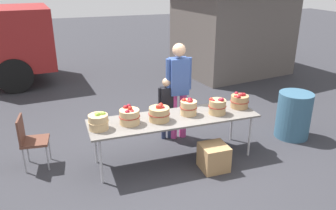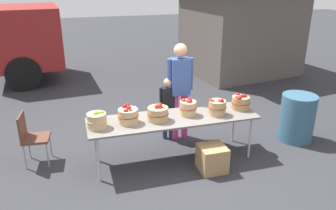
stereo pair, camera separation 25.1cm
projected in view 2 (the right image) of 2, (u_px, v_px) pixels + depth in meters
ground_plane at (173, 159)px, 5.60m from camera, size 40.00×40.00×0.00m
market_table at (173, 120)px, 5.33m from camera, size 2.70×0.76×0.75m
apple_basket_green_0 at (97, 120)px, 4.94m from camera, size 0.30×0.30×0.27m
apple_basket_red_0 at (128, 115)px, 5.09m from camera, size 0.32×0.32×0.28m
apple_basket_red_1 at (158, 113)px, 5.18m from camera, size 0.34×0.34×0.27m
apple_basket_red_2 at (188, 107)px, 5.38m from camera, size 0.28×0.28×0.29m
apple_basket_red_3 at (217, 107)px, 5.39m from camera, size 0.29×0.29×0.29m
apple_basket_red_4 at (241, 102)px, 5.63m from camera, size 0.31×0.31×0.27m
vendor_adult at (180, 84)px, 5.95m from camera, size 0.47×0.25×1.77m
child_customer at (168, 104)px, 6.05m from camera, size 0.31×0.17×1.17m
food_kiosk at (242, 27)px, 10.02m from camera, size 3.92×3.43×2.74m
folding_chair at (31, 135)px, 5.29m from camera, size 0.44×0.44×0.86m
trash_barrel at (297, 118)px, 6.11m from camera, size 0.62×0.62×0.86m
produce_crate at (212, 158)px, 5.22m from camera, size 0.41×0.41×0.41m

